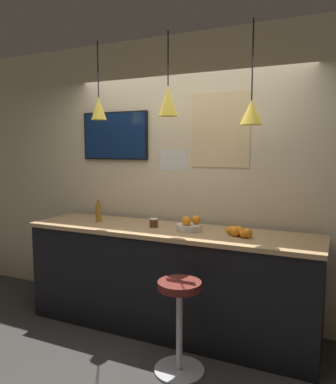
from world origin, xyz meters
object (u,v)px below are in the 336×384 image
object	(u,v)px
juice_bottle	(98,212)
mounted_tv	(115,136)
fruit_bowl	(189,225)
spread_jar	(154,223)
bar_stool	(179,313)

from	to	relation	value
juice_bottle	mounted_tv	distance (m)	0.90
fruit_bowl	juice_bottle	xyz separation A→B (m)	(-1.01, 0.00, 0.04)
fruit_bowl	spread_jar	distance (m)	0.37
spread_jar	mounted_tv	xyz separation A→B (m)	(-0.69, 0.41, 0.86)
juice_bottle	bar_stool	bearing A→B (deg)	-27.36
fruit_bowl	spread_jar	xyz separation A→B (m)	(-0.37, 0.00, -0.01)
fruit_bowl	juice_bottle	size ratio (longest dim) A/B	1.01
juice_bottle	spread_jar	size ratio (longest dim) A/B	2.74
juice_bottle	mounted_tv	xyz separation A→B (m)	(-0.05, 0.41, 0.80)
juice_bottle	mounted_tv	size ratio (longest dim) A/B	0.28
bar_stool	spread_jar	distance (m)	0.98
bar_stool	mounted_tv	distance (m)	2.13
bar_stool	fruit_bowl	world-z (taller)	fruit_bowl
juice_bottle	spread_jar	bearing A→B (deg)	0.00
fruit_bowl	mounted_tv	bearing A→B (deg)	158.79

